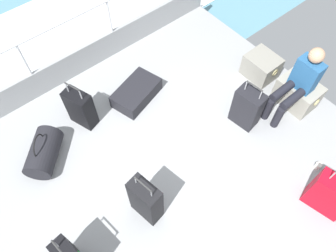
{
  "coord_description": "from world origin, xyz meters",
  "views": [
    {
      "loc": [
        1.45,
        -1.16,
        3.95
      ],
      "look_at": [
        -0.35,
        0.33,
        0.25
      ],
      "focal_mm": 34.68,
      "sensor_mm": 36.0,
      "label": 1
    }
  ],
  "objects_px": {
    "suitcase_5": "(81,108)",
    "duffel_bag": "(44,153)",
    "suitcase_0": "(146,200)",
    "suitcase_4": "(247,108)",
    "cargo_crate_0": "(261,67)",
    "suitcase_1": "(136,93)",
    "paper_cup": "(318,166)",
    "passenger_seated": "(298,82)",
    "cargo_crate_1": "(298,93)",
    "suitcase_6": "(330,195)"
  },
  "relations": [
    {
      "from": "suitcase_0",
      "to": "passenger_seated",
      "type": "bearing_deg",
      "value": 88.26
    },
    {
      "from": "paper_cup",
      "to": "suitcase_6",
      "type": "bearing_deg",
      "value": -48.51
    },
    {
      "from": "suitcase_5",
      "to": "cargo_crate_1",
      "type": "bearing_deg",
      "value": 56.79
    },
    {
      "from": "suitcase_0",
      "to": "paper_cup",
      "type": "xyz_separation_m",
      "value": [
        0.98,
        2.09,
        -0.31
      ]
    },
    {
      "from": "suitcase_0",
      "to": "duffel_bag",
      "type": "bearing_deg",
      "value": -156.98
    },
    {
      "from": "cargo_crate_1",
      "to": "suitcase_5",
      "type": "xyz_separation_m",
      "value": [
        -1.71,
        -2.61,
        0.1
      ]
    },
    {
      "from": "suitcase_1",
      "to": "suitcase_4",
      "type": "relative_size",
      "value": 1.04
    },
    {
      "from": "suitcase_1",
      "to": "paper_cup",
      "type": "relative_size",
      "value": 8.25
    },
    {
      "from": "suitcase_4",
      "to": "suitcase_5",
      "type": "distance_m",
      "value": 2.29
    },
    {
      "from": "suitcase_1",
      "to": "suitcase_4",
      "type": "height_order",
      "value": "suitcase_4"
    },
    {
      "from": "cargo_crate_1",
      "to": "paper_cup",
      "type": "bearing_deg",
      "value": -35.26
    },
    {
      "from": "passenger_seated",
      "to": "suitcase_6",
      "type": "bearing_deg",
      "value": -33.85
    },
    {
      "from": "cargo_crate_1",
      "to": "suitcase_0",
      "type": "bearing_deg",
      "value": -91.62
    },
    {
      "from": "cargo_crate_1",
      "to": "paper_cup",
      "type": "distance_m",
      "value": 1.11
    },
    {
      "from": "cargo_crate_0",
      "to": "paper_cup",
      "type": "bearing_deg",
      "value": -21.59
    },
    {
      "from": "suitcase_4",
      "to": "duffel_bag",
      "type": "xyz_separation_m",
      "value": [
        -1.25,
        -2.49,
        -0.13
      ]
    },
    {
      "from": "passenger_seated",
      "to": "suitcase_0",
      "type": "height_order",
      "value": "passenger_seated"
    },
    {
      "from": "suitcase_5",
      "to": "passenger_seated",
      "type": "bearing_deg",
      "value": 54.84
    },
    {
      "from": "suitcase_1",
      "to": "suitcase_4",
      "type": "xyz_separation_m",
      "value": [
        1.32,
        0.93,
        0.2
      ]
    },
    {
      "from": "passenger_seated",
      "to": "suitcase_0",
      "type": "xyz_separation_m",
      "value": [
        -0.08,
        -2.54,
        -0.22
      ]
    },
    {
      "from": "cargo_crate_1",
      "to": "passenger_seated",
      "type": "xyz_separation_m",
      "value": [
        -0.0,
        -0.18,
        0.38
      ]
    },
    {
      "from": "suitcase_0",
      "to": "suitcase_6",
      "type": "bearing_deg",
      "value": 52.68
    },
    {
      "from": "paper_cup",
      "to": "suitcase_4",
      "type": "bearing_deg",
      "value": -169.79
    },
    {
      "from": "suitcase_0",
      "to": "suitcase_5",
      "type": "height_order",
      "value": "suitcase_0"
    },
    {
      "from": "passenger_seated",
      "to": "suitcase_4",
      "type": "height_order",
      "value": "passenger_seated"
    },
    {
      "from": "paper_cup",
      "to": "suitcase_1",
      "type": "bearing_deg",
      "value": -155.21
    },
    {
      "from": "passenger_seated",
      "to": "duffel_bag",
      "type": "relative_size",
      "value": 1.58
    },
    {
      "from": "passenger_seated",
      "to": "suitcase_5",
      "type": "distance_m",
      "value": 2.98
    },
    {
      "from": "suitcase_5",
      "to": "duffel_bag",
      "type": "distance_m",
      "value": 0.76
    },
    {
      "from": "cargo_crate_0",
      "to": "duffel_bag",
      "type": "relative_size",
      "value": 0.74
    },
    {
      "from": "suitcase_4",
      "to": "cargo_crate_0",
      "type": "bearing_deg",
      "value": 118.0
    },
    {
      "from": "paper_cup",
      "to": "duffel_bag",
      "type": "bearing_deg",
      "value": -131.69
    },
    {
      "from": "cargo_crate_0",
      "to": "suitcase_5",
      "type": "height_order",
      "value": "suitcase_5"
    },
    {
      "from": "suitcase_0",
      "to": "suitcase_4",
      "type": "distance_m",
      "value": 1.89
    },
    {
      "from": "cargo_crate_1",
      "to": "suitcase_6",
      "type": "relative_size",
      "value": 0.79
    },
    {
      "from": "cargo_crate_1",
      "to": "suitcase_5",
      "type": "relative_size",
      "value": 0.79
    },
    {
      "from": "passenger_seated",
      "to": "cargo_crate_0",
      "type": "bearing_deg",
      "value": 165.56
    },
    {
      "from": "suitcase_0",
      "to": "paper_cup",
      "type": "bearing_deg",
      "value": 64.92
    },
    {
      "from": "cargo_crate_1",
      "to": "suitcase_0",
      "type": "height_order",
      "value": "suitcase_0"
    },
    {
      "from": "suitcase_4",
      "to": "suitcase_5",
      "type": "xyz_separation_m",
      "value": [
        -1.46,
        -1.77,
        -0.01
      ]
    },
    {
      "from": "cargo_crate_1",
      "to": "paper_cup",
      "type": "xyz_separation_m",
      "value": [
        0.9,
        -0.64,
        -0.15
      ]
    },
    {
      "from": "suitcase_0",
      "to": "suitcase_6",
      "type": "xyz_separation_m",
      "value": [
        1.31,
        1.72,
        -0.06
      ]
    },
    {
      "from": "suitcase_6",
      "to": "suitcase_0",
      "type": "bearing_deg",
      "value": -127.32
    },
    {
      "from": "suitcase_5",
      "to": "duffel_bag",
      "type": "xyz_separation_m",
      "value": [
        0.21,
        -0.72,
        -0.12
      ]
    },
    {
      "from": "suitcase_4",
      "to": "cargo_crate_1",
      "type": "bearing_deg",
      "value": 73.59
    },
    {
      "from": "suitcase_6",
      "to": "paper_cup",
      "type": "distance_m",
      "value": 0.56
    },
    {
      "from": "cargo_crate_0",
      "to": "passenger_seated",
      "type": "xyz_separation_m",
      "value": [
        0.69,
        -0.18,
        0.39
      ]
    },
    {
      "from": "suitcase_4",
      "to": "suitcase_5",
      "type": "height_order",
      "value": "suitcase_4"
    },
    {
      "from": "suitcase_4",
      "to": "paper_cup",
      "type": "distance_m",
      "value": 1.2
    },
    {
      "from": "passenger_seated",
      "to": "suitcase_5",
      "type": "height_order",
      "value": "passenger_seated"
    }
  ]
}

